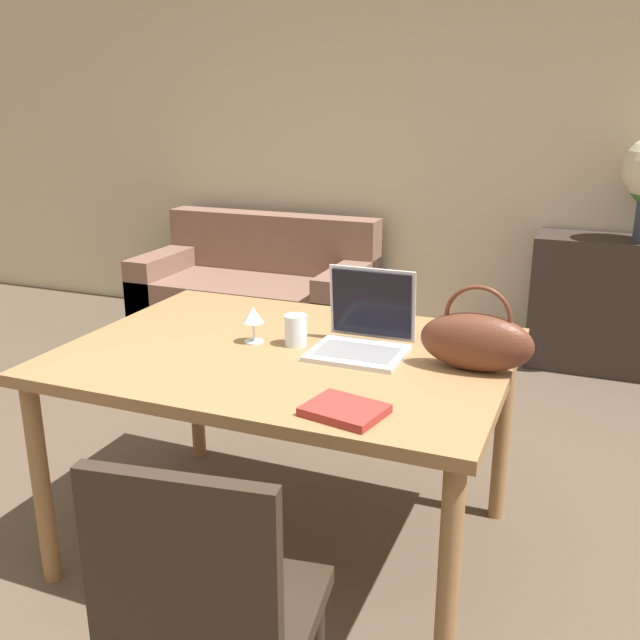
{
  "coord_description": "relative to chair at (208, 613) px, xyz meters",
  "views": [
    {
      "loc": [
        0.91,
        -1.53,
        1.6
      ],
      "look_at": [
        0.07,
        0.55,
        0.9
      ],
      "focal_mm": 40.0,
      "sensor_mm": 36.0,
      "label": 1
    }
  ],
  "objects": [
    {
      "name": "wall_back",
      "position": [
        -0.19,
        3.6,
        0.85
      ],
      "size": [
        10.0,
        0.06,
        2.7
      ],
      "color": "beige",
      "rests_on": "ground_plane"
    },
    {
      "name": "dining_table",
      "position": [
        -0.24,
        0.95,
        0.2
      ],
      "size": [
        1.49,
        1.09,
        0.78
      ],
      "color": "olive",
      "rests_on": "ground_plane"
    },
    {
      "name": "chair",
      "position": [
        0.0,
        0.0,
        0.0
      ],
      "size": [
        0.5,
        0.5,
        0.91
      ],
      "rotation": [
        0.0,
        0.0,
        0.14
      ],
      "color": "#2D2319",
      "rests_on": "ground_plane"
    },
    {
      "name": "couch",
      "position": [
        -1.45,
        3.1,
        -0.22
      ],
      "size": [
        1.56,
        0.8,
        0.82
      ],
      "color": "#7F5B4C",
      "rests_on": "ground_plane"
    },
    {
      "name": "sideboard",
      "position": [
        0.94,
        3.34,
        -0.1
      ],
      "size": [
        1.18,
        0.4,
        0.81
      ],
      "color": "#332823",
      "rests_on": "ground_plane"
    },
    {
      "name": "laptop",
      "position": [
        0.01,
        1.06,
        0.34
      ],
      "size": [
        0.31,
        0.29,
        0.27
      ],
      "color": "silver",
      "rests_on": "dining_table"
    },
    {
      "name": "drinking_glass",
      "position": [
        -0.23,
        1.01,
        0.33
      ],
      "size": [
        0.08,
        0.08,
        0.11
      ],
      "color": "silver",
      "rests_on": "dining_table"
    },
    {
      "name": "wine_glass",
      "position": [
        -0.38,
        0.98,
        0.37
      ],
      "size": [
        0.08,
        0.08,
        0.13
      ],
      "color": "silver",
      "rests_on": "dining_table"
    },
    {
      "name": "handbag",
      "position": [
        0.39,
        1.0,
        0.37
      ],
      "size": [
        0.35,
        0.13,
        0.28
      ],
      "color": "#592D1E",
      "rests_on": "dining_table"
    },
    {
      "name": "book",
      "position": [
        0.12,
        0.54,
        0.28
      ],
      "size": [
        0.24,
        0.2,
        0.02
      ],
      "rotation": [
        0.0,
        0.0,
        -0.2
      ],
      "color": "maroon",
      "rests_on": "dining_table"
    }
  ]
}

